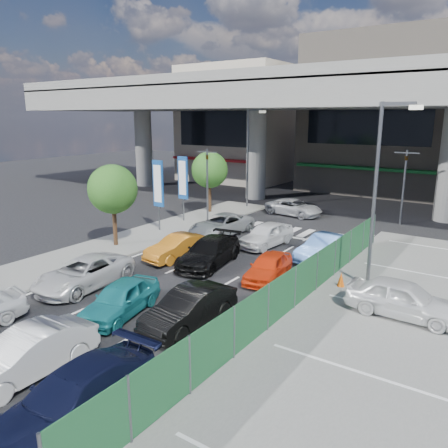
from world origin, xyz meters
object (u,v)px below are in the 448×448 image
Objects in this scene: wagon_silver_front_left at (222,225)px; minivan_navy_back at (75,398)px; street_lamp_left at (250,150)px; tree_far at (210,170)px; parked_sedan_white at (403,299)px; traffic_cone at (341,279)px; traffic_light_right at (405,169)px; tree_near at (113,189)px; taxi_orange_left at (178,247)px; taxi_orange_right at (268,267)px; taxi_teal_mid at (120,299)px; signboard_near at (158,186)px; crossing_wagon_silver at (294,207)px; kei_truck_front_right at (325,248)px; sedan_black_mid at (209,252)px; traffic_light_left at (207,167)px; street_lamp_right at (380,181)px; signboard_far at (183,180)px; hatch_black_mid_right at (189,308)px; sedan_white_mid_left at (84,273)px; sedan_white_front_mid at (266,235)px; hatch_white_back_mid at (27,354)px.

minivan_navy_back is at bearing -60.70° from wagon_silver_front_left.
street_lamp_left is 1.67× the size of tree_far.
parked_sedan_white is 6.51× the size of traffic_cone.
traffic_light_right is at bearing 84.13° from minivan_navy_back.
tree_far is (-0.80, 10.50, 0.00)m from tree_near.
taxi_orange_right is (5.47, -0.07, -0.02)m from taxi_orange_left.
traffic_light_right is at bearing 62.99° from taxi_teal_mid.
signboard_near reaches higher than crossing_wagon_silver.
minivan_navy_back is 1.16× the size of kei_truck_front_right.
traffic_cone is (0.55, -13.75, -3.56)m from traffic_light_right.
minivan_navy_back is 12.22m from sedan_black_mid.
taxi_orange_right is (9.11, -7.71, -3.32)m from traffic_light_left.
traffic_light_left is 14.68m from street_lamp_right.
tree_near reaches higher than crossing_wagon_silver.
taxi_orange_left is 0.94× the size of parked_sedan_white.
signboard_far is 1.14× the size of hatch_black_mid_right.
crossing_wagon_silver is (0.57, 13.10, -0.02)m from taxi_orange_left.
signboard_far is 3.53m from tree_far.
traffic_cone is (2.05, -3.24, -0.30)m from kei_truck_front_right.
taxi_orange_right is (2.91, 6.43, -0.04)m from taxi_teal_mid.
taxi_orange_right is at bearing 90.04° from hatch_black_mid_right.
hatch_black_mid_right is (-0.91, 5.67, -0.01)m from minivan_navy_back.
kei_truck_front_right is at bearing 47.93° from sedan_white_mid_left.
sedan_white_mid_left is (3.54, -5.09, -2.73)m from tree_near.
sedan_white_front_mid reaches higher than taxi_teal_mid.
taxi_teal_mid is at bearing -67.45° from wagon_silver_front_left.
signboard_far is at bearing 157.16° from traffic_cone.
signboard_near is at bearing 168.29° from traffic_cone.
traffic_light_right reaches higher than taxi_orange_left.
taxi_orange_right is 3.29m from traffic_cone.
taxi_orange_right is at bearing 53.20° from taxi_teal_mid.
tree_far reaches higher than hatch_black_mid_right.
taxi_orange_right is 0.90× the size of sedan_white_front_mid.
sedan_black_mid is at bearing -94.04° from sedan_white_front_mid.
street_lamp_left reaches higher than signboard_near.
sedan_white_front_mid is 0.99× the size of kei_truck_front_right.
street_lamp_left reaches higher than minivan_navy_back.
hatch_black_mid_right is at bearing -56.44° from tree_far.
kei_truck_front_right reaches higher than taxi_orange_right.
crossing_wagon_silver is (-2.18, 8.40, -0.07)m from sedan_white_front_mid.
tree_far is 1.17× the size of kei_truck_front_right.
signboard_far reaches higher than taxi_orange_left.
signboard_near is 0.98× the size of tree_near.
signboard_far reaches higher than wagon_silver_front_left.
hatch_black_mid_right is 19.37m from crossing_wagon_silver.
hatch_white_back_mid is at bearing -108.44° from hatch_black_mid_right.
taxi_orange_right is (-2.59, -14.71, -3.32)m from traffic_light_right.
taxi_orange_left is (0.90, 5.44, -0.02)m from sedan_white_mid_left.
tree_near is 6.77m from sedan_white_mid_left.
sedan_black_mid reaches higher than crossing_wagon_silver.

